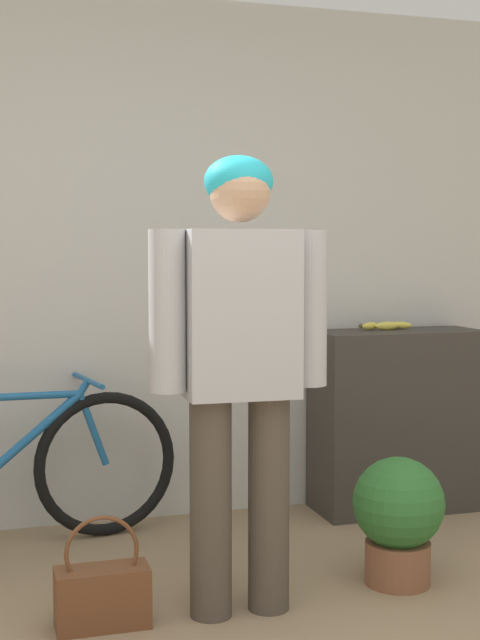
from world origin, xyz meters
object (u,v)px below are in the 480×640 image
banana (385,326)px  handbag (102,593)px  person (240,348)px  potted_plant (398,515)px

banana → handbag: (-1.64, -1.10, -0.84)m
person → handbag: bearing=-180.0°
handbag → potted_plant: 1.22m
banana → handbag: bearing=-146.1°
banana → potted_plant: (-0.43, -1.03, -0.67)m
banana → potted_plant: bearing=-112.7°
person → banana: (1.13, 1.12, -0.04)m
person → banana: size_ratio=5.71×
banana → potted_plant: 1.30m
banana → potted_plant: banana is taller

